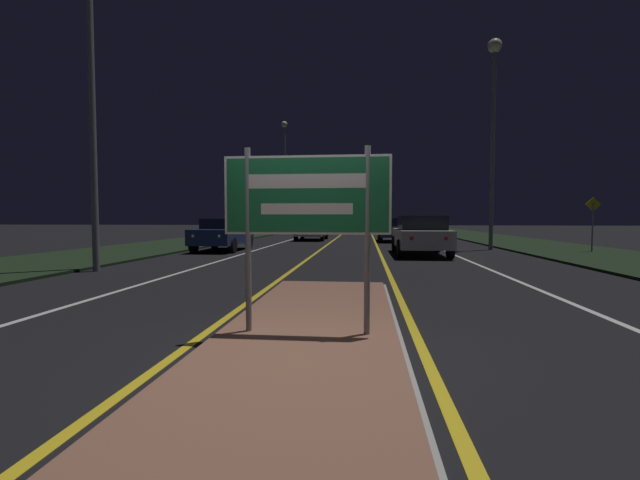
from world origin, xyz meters
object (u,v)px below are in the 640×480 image
object	(u,v)px
car_approaching_0	(223,234)
warning_sign	(593,219)
streetlight_left_near	(91,61)
car_receding_1	(394,229)
streetlight_right_near	(494,103)
highway_sign	(307,203)
car_approaching_1	(312,228)
streetlight_left_far	(284,160)
car_receding_0	(420,235)

from	to	relation	value
car_approaching_0	warning_sign	distance (m)	15.56
streetlight_left_near	car_receding_1	xyz separation A→B (m)	(9.11, 15.62, -4.89)
streetlight_left_near	streetlight_right_near	bearing A→B (deg)	35.29
car_receding_1	warning_sign	size ratio (longest dim) A/B	1.92
highway_sign	car_receding_1	distance (m)	21.75
streetlight_left_near	car_approaching_1	xyz separation A→B (m)	(3.86, 16.97, -4.87)
streetlight_left_far	streetlight_right_near	distance (m)	22.07
highway_sign	car_approaching_0	distance (m)	14.67
car_approaching_1	warning_sign	distance (m)	15.83
car_receding_0	car_approaching_0	distance (m)	8.58
streetlight_left_near	streetlight_left_far	bearing A→B (deg)	89.73
car_approaching_0	streetlight_right_near	bearing A→B (deg)	7.86
streetlight_left_far	car_receding_1	xyz separation A→B (m)	(8.98, -11.50, -5.87)
streetlight_left_near	warning_sign	xyz separation A→B (m)	(16.57, 7.56, -4.22)
streetlight_left_near	streetlight_right_near	distance (m)	16.00
warning_sign	car_approaching_0	bearing A→B (deg)	179.99
highway_sign	streetlight_right_near	bearing A→B (deg)	67.11
car_receding_0	warning_sign	size ratio (longest dim) A/B	2.09
car_receding_0	warning_sign	world-z (taller)	warning_sign
streetlight_left_near	warning_sign	size ratio (longest dim) A/B	4.19
highway_sign	car_receding_1	size ratio (longest dim) A/B	0.51
streetlight_left_near	streetlight_right_near	world-z (taller)	streetlight_right_near
streetlight_left_near	car_receding_0	bearing A→B (deg)	32.80
streetlight_left_near	streetlight_left_far	xyz separation A→B (m)	(0.13, 27.13, 0.98)
highway_sign	car_receding_0	size ratio (longest dim) A/B	0.47
streetlight_left_near	streetlight_left_far	world-z (taller)	streetlight_left_far
car_approaching_0	car_approaching_1	size ratio (longest dim) A/B	0.93
highway_sign	streetlight_right_near	xyz separation A→B (m)	(6.41, 15.19, 4.96)
car_approaching_0	car_receding_0	bearing A→B (deg)	-9.76
highway_sign	streetlight_right_near	distance (m)	17.21
car_approaching_0	car_approaching_1	world-z (taller)	car_approaching_1
car_receding_0	streetlight_left_far	bearing A→B (deg)	113.99
car_receding_0	car_approaching_1	xyz separation A→B (m)	(-5.63, 10.86, -0.03)
car_approaching_1	streetlight_right_near	bearing A→B (deg)	-40.16
car_receding_0	warning_sign	bearing A→B (deg)	11.58
highway_sign	warning_sign	xyz separation A→B (m)	(9.94, 13.52, -0.20)
car_approaching_0	streetlight_left_far	bearing A→B (deg)	92.62
streetlight_left_near	car_approaching_0	xyz separation A→B (m)	(1.02, 7.57, -4.89)
streetlight_right_near	car_approaching_1	bearing A→B (deg)	139.84
car_receding_1	car_receding_0	bearing A→B (deg)	-87.75
streetlight_left_near	car_receding_0	world-z (taller)	streetlight_left_near
streetlight_left_near	car_approaching_0	size ratio (longest dim) A/B	2.27
streetlight_left_near	car_approaching_1	distance (m)	18.07
streetlight_left_near	car_receding_0	distance (m)	12.28
highway_sign	streetlight_left_far	size ratio (longest dim) A/B	0.22
streetlight_left_near	car_receding_1	distance (m)	18.73
car_receding_1	car_approaching_1	distance (m)	5.42
car_receding_0	car_approaching_0	xyz separation A→B (m)	(-8.46, 1.45, -0.05)
streetlight_right_near	car_receding_0	xyz separation A→B (m)	(-3.55, -3.11, -5.78)
streetlight_left_near	car_receding_1	world-z (taller)	streetlight_left_near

